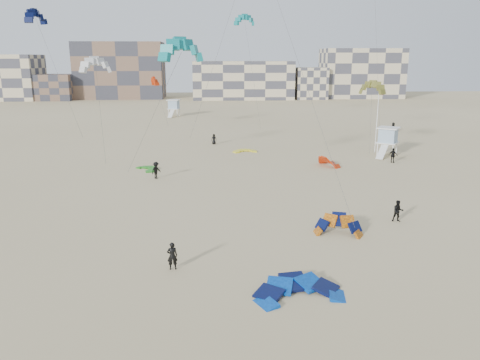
{
  "coord_description": "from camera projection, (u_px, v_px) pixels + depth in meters",
  "views": [
    {
      "loc": [
        -0.19,
        -25.95,
        12.87
      ],
      "look_at": [
        1.72,
        6.0,
        4.53
      ],
      "focal_mm": 35.0,
      "sensor_mm": 36.0,
      "label": 1
    }
  ],
  "objects": [
    {
      "name": "lifeguard_tower_near",
      "position": [
        388.0,
        141.0,
        63.69
      ],
      "size": [
        3.77,
        5.76,
        3.83
      ],
      "rotation": [
        0.0,
        0.0,
        -0.61
      ],
      "color": "white",
      "rests_on": "ground"
    },
    {
      "name": "condo_mid",
      "position": [
        243.0,
        80.0,
        152.96
      ],
      "size": [
        32.0,
        16.0,
        12.0
      ],
      "primitive_type": "cube",
      "color": "beige",
      "rests_on": "ground"
    },
    {
      "name": "kite_ground_green",
      "position": [
        147.0,
        170.0,
        55.77
      ],
      "size": [
        4.27,
        4.2,
        0.7
      ],
      "primitive_type": null,
      "rotation": [
        0.08,
        0.0,
        -1.01
      ],
      "color": "#1C9B1F",
      "rests_on": "ground"
    },
    {
      "name": "kite_ground_yellow",
      "position": [
        245.0,
        152.0,
        66.4
      ],
      "size": [
        3.53,
        3.67,
        0.63
      ],
      "primitive_type": null,
      "rotation": [
        0.07,
        0.0,
        0.16
      ],
      "color": "#FFFD2D",
      "rests_on": "ground"
    },
    {
      "name": "kite_fly_teal_a",
      "position": [
        181.0,
        52.0,
        43.07
      ],
      "size": [
        9.23,
        7.31,
        13.96
      ],
      "rotation": [
        0.0,
        0.0,
        0.53
      ],
      "color": "#136F87",
      "rests_on": "ground"
    },
    {
      "name": "ground",
      "position": [
        218.0,
        277.0,
        28.32
      ],
      "size": [
        320.0,
        320.0,
        0.0
      ],
      "primitive_type": "plane",
      "color": "#C9B587",
      "rests_on": "ground"
    },
    {
      "name": "kite_fly_navy",
      "position": [
        36.0,
        18.0,
        63.33
      ],
      "size": [
        5.98,
        6.85,
        18.44
      ],
      "rotation": [
        0.0,
        0.0,
        1.27
      ],
      "color": "#050D3C",
      "rests_on": "ground"
    },
    {
      "name": "kitesurfer_c",
      "position": [
        156.0,
        170.0,
        51.43
      ],
      "size": [
        1.32,
        1.38,
        1.88
      ],
      "primitive_type": "imported",
      "rotation": [
        0.0,
        0.0,
        0.87
      ],
      "color": "black",
      "rests_on": "ground"
    },
    {
      "name": "kitesurfer_b",
      "position": [
        398.0,
        211.0,
        37.82
      ],
      "size": [
        0.96,
        0.8,
        1.78
      ],
      "primitive_type": "imported",
      "rotation": [
        0.0,
        0.0,
        -0.16
      ],
      "color": "black",
      "rests_on": "ground"
    },
    {
      "name": "kite_fly_red",
      "position": [
        155.0,
        82.0,
        82.51
      ],
      "size": [
        4.09,
        3.57,
        8.91
      ],
      "rotation": [
        0.0,
        0.0,
        1.88
      ],
      "color": "red",
      "rests_on": "ground"
    },
    {
      "name": "kitesurfer_main",
      "position": [
        172.0,
        256.0,
        29.21
      ],
      "size": [
        0.71,
        0.52,
        1.81
      ],
      "primitive_type": "imported",
      "rotation": [
        0.0,
        0.0,
        3.27
      ],
      "color": "black",
      "rests_on": "ground"
    },
    {
      "name": "condo_west_b",
      "position": [
        121.0,
        70.0,
        153.75
      ],
      "size": [
        28.0,
        14.0,
        18.0
      ],
      "primitive_type": "cube",
      "color": "brown",
      "rests_on": "ground"
    },
    {
      "name": "kite_ground_blue",
      "position": [
        299.0,
        296.0,
        26.14
      ],
      "size": [
        5.72,
        5.94,
        2.42
      ],
      "primitive_type": null,
      "rotation": [
        0.24,
        0.0,
        0.15
      ],
      "color": "#034BBC",
      "rests_on": "ground"
    },
    {
      "name": "kitesurfer_e",
      "position": [
        214.0,
        139.0,
        72.11
      ],
      "size": [
        0.79,
        0.52,
        1.6
      ],
      "primitive_type": "imported",
      "rotation": [
        0.0,
        0.0,
        0.01
      ],
      "color": "black",
      "rests_on": "ground"
    },
    {
      "name": "kite_ground_red_far",
      "position": [
        329.0,
        166.0,
        57.72
      ],
      "size": [
        4.48,
        4.43,
        3.44
      ],
      "primitive_type": null,
      "rotation": [
        0.79,
        0.0,
        1.97
      ],
      "color": "red",
      "rests_on": "ground"
    },
    {
      "name": "condo_fill_right",
      "position": [
        310.0,
        83.0,
        152.55
      ],
      "size": [
        10.0,
        10.0,
        10.0
      ],
      "primitive_type": "cube",
      "color": "beige",
      "rests_on": "ground"
    },
    {
      "name": "kite_ground_orange",
      "position": [
        338.0,
        234.0,
        35.3
      ],
      "size": [
        4.43,
        4.37,
        3.55
      ],
      "primitive_type": null,
      "rotation": [
        0.96,
        0.0,
        -0.28
      ],
      "color": "orange",
      "rests_on": "ground"
    },
    {
      "name": "condo_fill_left",
      "position": [
        54.0,
        87.0,
        148.06
      ],
      "size": [
        12.0,
        10.0,
        8.0
      ],
      "primitive_type": "cube",
      "color": "brown",
      "rests_on": "ground"
    },
    {
      "name": "lifeguard_tower_far",
      "position": [
        174.0,
        108.0,
        106.88
      ],
      "size": [
        3.15,
        5.43,
        3.77
      ],
      "rotation": [
        0.0,
        0.0,
        -0.2
      ],
      "color": "white",
      "rests_on": "ground"
    },
    {
      "name": "condo_east",
      "position": [
        361.0,
        73.0,
        156.7
      ],
      "size": [
        26.0,
        14.0,
        16.0
      ],
      "primitive_type": "cube",
      "color": "beige",
      "rests_on": "ground"
    },
    {
      "name": "kite_fly_grey",
      "position": [
        96.0,
        67.0,
        52.22
      ],
      "size": [
        4.68,
        4.72,
        12.36
      ],
      "rotation": [
        0.0,
        0.0,
        0.55
      ],
      "color": "silver",
      "rests_on": "ground"
    },
    {
      "name": "kite_fly_olive",
      "position": [
        372.0,
        89.0,
        62.24
      ],
      "size": [
        4.84,
        7.13,
        9.27
      ],
      "rotation": [
        0.0,
        0.0,
        -0.7
      ],
      "color": "brown",
      "rests_on": "ground"
    },
    {
      "name": "kitesurfer_f",
      "position": [
        393.0,
        127.0,
        83.46
      ],
      "size": [
        0.96,
        1.77,
        1.82
      ],
      "primitive_type": "imported",
      "rotation": [
        0.0,
        0.0,
        -1.31
      ],
      "color": "black",
      "rests_on": "ground"
    },
    {
      "name": "kitesurfer_d",
      "position": [
        393.0,
        155.0,
        59.24
      ],
      "size": [
        1.16,
        1.02,
        1.88
      ],
      "primitive_type": "imported",
      "rotation": [
        0.0,
        0.0,
        2.52
      ],
      "color": "black",
      "rests_on": "ground"
    },
    {
      "name": "kite_fly_teal_b",
      "position": [
        245.0,
        21.0,
        84.95
      ],
      "size": [
        4.5,
        10.5,
        19.5
      ],
      "rotation": [
        0.0,
        0.0,
        0.27
      ],
      "color": "#136F87",
      "rests_on": "ground"
    },
    {
      "name": "flagpole",
      "position": [
        377.0,
        120.0,
        64.91
      ],
      "size": [
        0.71,
        0.11,
        8.76
      ],
      "color": "white",
      "rests_on": "ground"
    }
  ]
}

